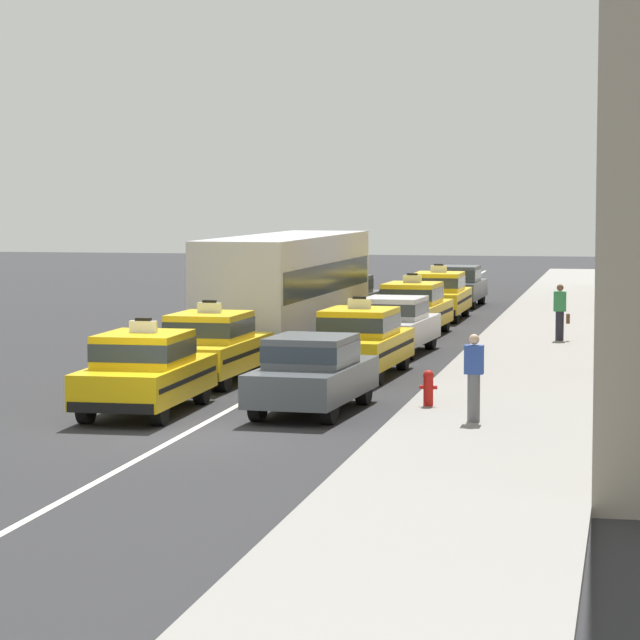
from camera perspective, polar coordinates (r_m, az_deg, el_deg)
ground_plane at (r=29.01m, az=-4.99°, el=-4.20°), size 160.00×160.00×0.00m
lane_stripe_left_right at (r=48.38m, az=1.69°, el=-0.58°), size 0.14×80.00×0.01m
sidewalk_curb at (r=42.79m, az=7.97°, el=-1.23°), size 4.00×90.00×0.15m
taxi_left_nearest at (r=31.61m, az=-6.42°, el=-1.86°), size 1.84×4.57×1.96m
taxi_left_second at (r=36.52m, az=-4.02°, el=-0.95°), size 1.96×4.61×1.96m
bus_left_third at (r=44.73m, az=-1.19°, el=1.32°), size 2.84×11.27×3.22m
sedan_left_fourth at (r=53.54m, az=0.95°, el=0.85°), size 1.97×4.38×1.58m
sedan_right_nearest at (r=31.53m, az=-0.29°, el=-1.90°), size 2.05×4.41×1.58m
taxi_right_second at (r=37.72m, az=1.48°, el=-0.76°), size 2.03×4.64×1.96m
sedan_right_third at (r=42.95m, az=2.75°, el=-0.13°), size 2.05×4.41×1.58m
taxi_right_fourth at (r=48.28m, az=3.42°, el=0.45°), size 2.03×4.64×1.96m
taxi_right_fifth at (r=54.43m, az=4.38°, el=0.93°), size 1.86×4.58×1.96m
sedan_right_sixth at (r=60.78m, az=5.09°, el=1.30°), size 1.90×4.36×1.58m
pedestrian_near_crosswalk at (r=29.50m, az=5.66°, el=-2.10°), size 0.36×0.24×1.66m
pedestrian_mid_block at (r=45.80m, az=8.79°, el=0.28°), size 0.47×0.24×1.64m
fire_hydrant at (r=31.62m, az=3.99°, el=-2.44°), size 0.36×0.22×0.73m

